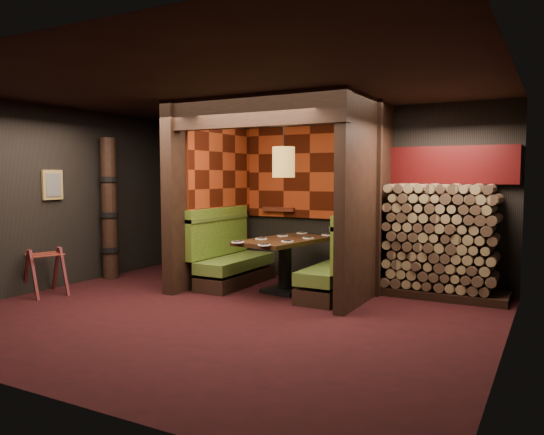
{
  "coord_description": "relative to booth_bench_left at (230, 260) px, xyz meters",
  "views": [
    {
      "loc": [
        3.69,
        -5.49,
        1.76
      ],
      "look_at": [
        0.0,
        1.3,
        1.15
      ],
      "focal_mm": 35.0,
      "sensor_mm": 36.0,
      "label": 1
    }
  ],
  "objects": [
    {
      "name": "floor",
      "position": [
        0.96,
        -1.65,
        -0.41
      ],
      "size": [
        6.5,
        5.5,
        0.02
      ],
      "primitive_type": "cube",
      "color": "black",
      "rests_on": "ground"
    },
    {
      "name": "ceiling",
      "position": [
        0.96,
        -1.65,
        2.46
      ],
      "size": [
        6.5,
        5.5,
        0.02
      ],
      "primitive_type": "cube",
      "color": "black",
      "rests_on": "ground"
    },
    {
      "name": "wall_back",
      "position": [
        0.96,
        1.11,
        1.02
      ],
      "size": [
        6.5,
        0.02,
        2.85
      ],
      "primitive_type": "cube",
      "color": "black",
      "rests_on": "ground"
    },
    {
      "name": "wall_front",
      "position": [
        0.96,
        -4.41,
        1.02
      ],
      "size": [
        6.5,
        0.02,
        2.85
      ],
      "primitive_type": "cube",
      "color": "black",
      "rests_on": "ground"
    },
    {
      "name": "wall_left",
      "position": [
        -2.3,
        -1.65,
        1.02
      ],
      "size": [
        0.02,
        5.5,
        2.85
      ],
      "primitive_type": "cube",
      "color": "black",
      "rests_on": "ground"
    },
    {
      "name": "wall_right",
      "position": [
        4.22,
        -1.65,
        1.02
      ],
      "size": [
        0.02,
        5.5,
        2.85
      ],
      "primitive_type": "cube",
      "color": "black",
      "rests_on": "ground"
    },
    {
      "name": "partition_left",
      "position": [
        -0.39,
        -0.0,
        1.02
      ],
      "size": [
        0.2,
        2.2,
        2.85
      ],
      "primitive_type": "cube",
      "color": "black",
      "rests_on": "floor"
    },
    {
      "name": "partition_right",
      "position": [
        2.26,
        0.05,
        1.02
      ],
      "size": [
        0.15,
        2.1,
        2.85
      ],
      "primitive_type": "cube",
      "color": "black",
      "rests_on": "floor"
    },
    {
      "name": "header_beam",
      "position": [
        0.94,
        -0.95,
        2.23
      ],
      "size": [
        2.85,
        0.18,
        0.44
      ],
      "primitive_type": "cube",
      "color": "black",
      "rests_on": "partition_left"
    },
    {
      "name": "tapa_back_panel",
      "position": [
        0.94,
        1.06,
        1.42
      ],
      "size": [
        2.4,
        0.06,
        1.55
      ],
      "primitive_type": "cube",
      "color": "#993313",
      "rests_on": "wall_back"
    },
    {
      "name": "tapa_side_panel",
      "position": [
        -0.27,
        0.17,
        1.45
      ],
      "size": [
        0.04,
        1.85,
        1.45
      ],
      "primitive_type": "cube",
      "color": "#993313",
      "rests_on": "partition_left"
    },
    {
      "name": "lacquer_shelf",
      "position": [
        0.36,
        1.0,
        0.78
      ],
      "size": [
        0.6,
        0.12,
        0.07
      ],
      "primitive_type": "cube",
      "color": "#5A2316",
      "rests_on": "wall_back"
    },
    {
      "name": "booth_bench_left",
      "position": [
        0.0,
        0.0,
        0.0
      ],
      "size": [
        0.68,
        1.6,
        1.14
      ],
      "color": "black",
      "rests_on": "floor"
    },
    {
      "name": "booth_bench_right",
      "position": [
        1.89,
        0.0,
        0.0
      ],
      "size": [
        0.68,
        1.6,
        1.14
      ],
      "color": "black",
      "rests_on": "floor"
    },
    {
      "name": "dining_table",
      "position": [
        1.05,
        -0.1,
        0.18
      ],
      "size": [
        1.08,
        1.66,
        0.82
      ],
      "color": "black",
      "rests_on": "floor"
    },
    {
      "name": "place_settings",
      "position": [
        1.05,
        -0.1,
        0.43
      ],
      "size": [
        0.92,
        1.83,
        0.03
      ],
      "color": "white",
      "rests_on": "dining_table"
    },
    {
      "name": "pendant_lamp",
      "position": [
        1.05,
        -0.15,
        1.56
      ],
      "size": [
        0.33,
        0.33,
        1.12
      ],
      "color": "olive",
      "rests_on": "ceiling"
    },
    {
      "name": "framed_picture",
      "position": [
        -2.25,
        -1.55,
        1.22
      ],
      "size": [
        0.05,
        0.36,
        0.46
      ],
      "color": "#9C8444",
      "rests_on": "wall_left"
    },
    {
      "name": "luggage_rack",
      "position": [
        -2.01,
        -1.93,
        -0.03
      ],
      "size": [
        0.79,
        0.67,
        0.74
      ],
      "color": "#4B1417",
      "rests_on": "floor"
    },
    {
      "name": "totem_column",
      "position": [
        -2.09,
        -0.55,
        0.79
      ],
      "size": [
        0.31,
        0.31,
        2.4
      ],
      "color": "black",
      "rests_on": "floor"
    },
    {
      "name": "firewood_stack",
      "position": [
        3.25,
        0.7,
        0.42
      ],
      "size": [
        1.73,
        0.7,
        1.64
      ],
      "color": "black",
      "rests_on": "floor"
    },
    {
      "name": "mosaic_header",
      "position": [
        3.25,
        1.03,
        1.52
      ],
      "size": [
        1.83,
        0.1,
        0.56
      ],
      "primitive_type": "cube",
      "color": "maroon",
      "rests_on": "wall_back"
    },
    {
      "name": "bay_front_post",
      "position": [
        2.35,
        0.31,
        1.02
      ],
      "size": [
        0.08,
        0.08,
        2.85
      ],
      "primitive_type": "cube",
      "color": "black",
      "rests_on": "floor"
    }
  ]
}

